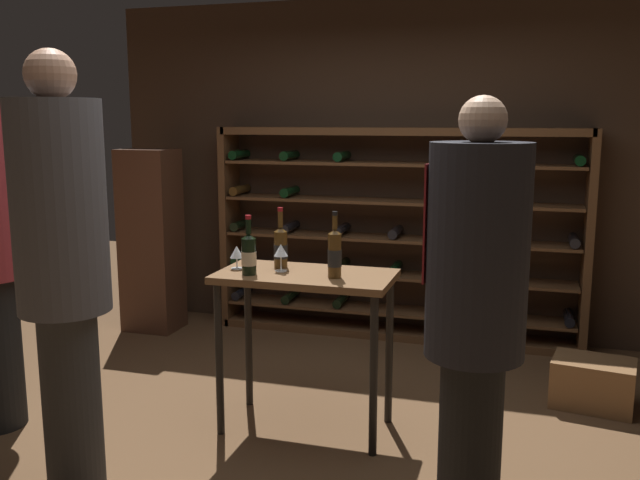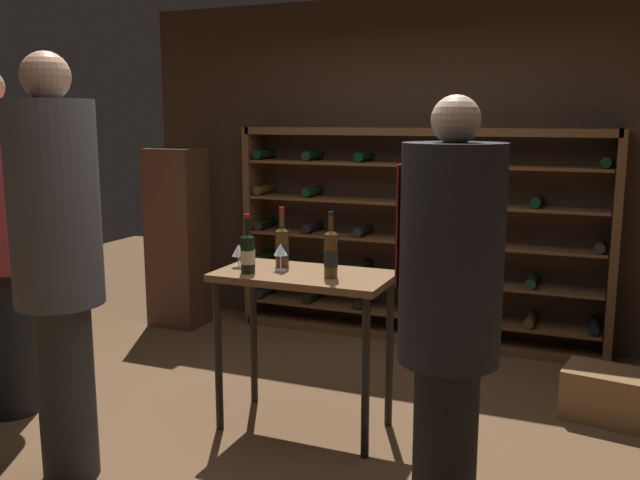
% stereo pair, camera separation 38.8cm
% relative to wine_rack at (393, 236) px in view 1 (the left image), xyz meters
% --- Properties ---
extents(ground_plane, '(10.36, 10.36, 0.00)m').
position_rel_wine_rack_xyz_m(ground_plane, '(-0.04, -1.97, -0.84)').
color(ground_plane, brown).
extents(back_wall, '(4.83, 0.10, 2.73)m').
position_rel_wine_rack_xyz_m(back_wall, '(-0.04, 0.21, 0.52)').
color(back_wall, '#3D2B1E').
rests_on(back_wall, ground).
extents(wine_rack, '(2.96, 0.32, 1.70)m').
position_rel_wine_rack_xyz_m(wine_rack, '(0.00, 0.00, 0.00)').
color(wine_rack, brown).
rests_on(wine_rack, ground).
extents(tasting_table, '(0.98, 0.52, 0.92)m').
position_rel_wine_rack_xyz_m(tasting_table, '(-0.15, -1.83, -0.05)').
color(tasting_table, brown).
rests_on(tasting_table, ground).
extents(person_guest_blue_shirt, '(0.42, 0.41, 1.86)m').
position_rel_wine_rack_xyz_m(person_guest_blue_shirt, '(0.83, -2.62, 0.19)').
color(person_guest_blue_shirt, black).
rests_on(person_guest_blue_shirt, ground).
extents(person_guest_khaki, '(0.42, 0.42, 2.07)m').
position_rel_wine_rack_xyz_m(person_guest_khaki, '(-1.01, -2.78, 0.31)').
color(person_guest_khaki, '#2F2F2F').
rests_on(person_guest_khaki, ground).
extents(wine_crate, '(0.53, 0.41, 0.30)m').
position_rel_wine_rack_xyz_m(wine_crate, '(1.46, -1.03, -0.69)').
color(wine_crate, brown).
rests_on(wine_crate, ground).
extents(display_cabinet, '(0.44, 0.36, 1.52)m').
position_rel_wine_rack_xyz_m(display_cabinet, '(-1.98, -0.38, -0.08)').
color(display_cabinet, '#4C2D1E').
rests_on(display_cabinet, ground).
extents(wine_bottle_red_label, '(0.08, 0.08, 0.35)m').
position_rel_wine_rack_xyz_m(wine_bottle_red_label, '(-0.33, -1.74, 0.20)').
color(wine_bottle_red_label, '#4C3314').
rests_on(wine_bottle_red_label, tasting_table).
extents(wine_bottle_black_capsule, '(0.08, 0.08, 0.36)m').
position_rel_wine_rack_xyz_m(wine_bottle_black_capsule, '(0.04, -1.90, 0.21)').
color(wine_bottle_black_capsule, '#4C3314').
rests_on(wine_bottle_black_capsule, tasting_table).
extents(wine_bottle_gold_foil, '(0.08, 0.08, 0.33)m').
position_rel_wine_rack_xyz_m(wine_bottle_gold_foil, '(-0.44, -1.96, 0.20)').
color(wine_bottle_gold_foil, black).
rests_on(wine_bottle_gold_foil, tasting_table).
extents(wine_glass_stemmed_left, '(0.08, 0.08, 0.13)m').
position_rel_wine_rack_xyz_m(wine_glass_stemmed_left, '(-0.56, -1.85, 0.17)').
color(wine_glass_stemmed_left, silver).
rests_on(wine_glass_stemmed_left, tasting_table).
extents(wine_glass_stemmed_right, '(0.08, 0.08, 0.16)m').
position_rel_wine_rack_xyz_m(wine_glass_stemmed_right, '(-0.30, -1.83, 0.19)').
color(wine_glass_stemmed_right, silver).
rests_on(wine_glass_stemmed_right, tasting_table).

